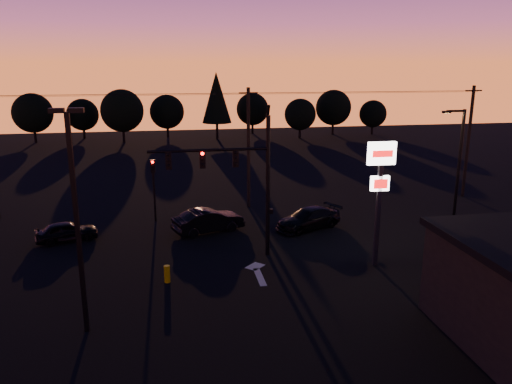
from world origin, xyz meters
TOP-DOWN VIEW (x-y plane):
  - ground at (0.00, 0.00)m, footprint 120.00×120.00m
  - lane_arrow at (0.50, 1.67)m, footprint 1.20×3.10m
  - traffic_signal_mast at (-0.10, 3.99)m, footprint 6.79×0.52m
  - secondary_signal at (-5.00, 11.49)m, footprint 0.30×0.31m
  - parking_lot_light at (-7.50, -3.00)m, footprint 1.25×0.30m
  - pylon_sign at (7.00, 1.50)m, footprint 1.50×0.28m
  - streetlight at (13.91, 5.50)m, footprint 1.55×0.35m
  - utility_pole_1 at (2.00, 14.00)m, footprint 1.40×0.26m
  - utility_pole_2 at (20.00, 14.00)m, footprint 1.40×0.26m
  - power_wires at (2.00, 14.00)m, footprint 36.00×1.22m
  - bollard at (-4.21, 1.19)m, footprint 0.30×0.30m
  - tree_0 at (-22.00, 50.00)m, footprint 5.36×5.36m
  - tree_1 at (-16.00, 53.00)m, footprint 4.54×4.54m
  - tree_2 at (-10.00, 48.00)m, footprint 5.77×5.78m
  - tree_3 at (-4.00, 52.00)m, footprint 4.95×4.95m
  - tree_4 at (3.00, 49.00)m, footprint 4.18×4.18m
  - tree_5 at (9.00, 54.00)m, footprint 4.95×4.95m
  - tree_6 at (15.00, 48.00)m, footprint 4.54×4.54m
  - tree_7 at (21.00, 51.00)m, footprint 5.36×5.36m
  - tree_8 at (27.00, 50.00)m, footprint 4.12×4.12m
  - car_left at (-10.32, 8.36)m, footprint 3.96×2.47m
  - car_mid at (-1.52, 8.59)m, footprint 4.90×3.15m
  - car_right at (5.09, 8.12)m, footprint 5.07×3.69m
  - suv_parked at (10.67, -3.21)m, footprint 4.31×5.07m

SIDE VIEW (x-z plane):
  - ground at x=0.00m, z-range 0.00..0.00m
  - lane_arrow at x=0.50m, z-range 0.00..0.01m
  - bollard at x=-4.21m, z-range 0.00..0.89m
  - car_left at x=-10.32m, z-range 0.00..1.26m
  - suv_parked at x=10.67m, z-range 0.00..1.29m
  - car_right at x=5.09m, z-range 0.00..1.37m
  - car_mid at x=-1.52m, z-range 0.00..1.53m
  - secondary_signal at x=-5.00m, z-range 0.69..5.04m
  - tree_8 at x=27.00m, z-range 0.53..5.71m
  - tree_1 at x=-16.00m, z-range 0.58..6.29m
  - tree_6 at x=15.00m, z-range 0.58..6.29m
  - tree_3 at x=-4.00m, z-range 0.63..6.86m
  - tree_5 at x=9.00m, z-range 0.63..6.86m
  - tree_0 at x=-22.00m, z-range 0.69..7.43m
  - tree_7 at x=21.00m, z-range 0.69..7.43m
  - tree_2 at x=-10.00m, z-range 0.74..8.00m
  - streetlight at x=13.91m, z-range 0.42..8.42m
  - utility_pole_1 at x=2.00m, z-range 0.09..9.09m
  - utility_pole_2 at x=20.00m, z-range 0.09..9.09m
  - pylon_sign at x=7.00m, z-range 1.51..8.31m
  - traffic_signal_mast at x=-0.10m, z-range 0.65..9.23m
  - parking_lot_light at x=-7.50m, z-range 0.70..9.84m
  - tree_4 at x=3.00m, z-range 1.18..10.68m
  - power_wires at x=2.00m, z-range 8.53..8.60m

